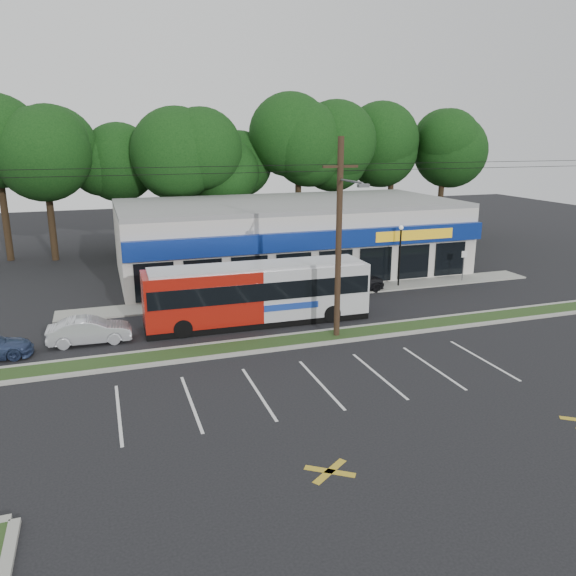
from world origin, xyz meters
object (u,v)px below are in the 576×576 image
Objects in this scene: car_silver at (90,331)px; pedestrian_b at (353,281)px; utility_pole at (336,233)px; sign_post at (464,260)px; car_dark at (351,281)px; pedestrian_a at (312,288)px; lamp_post at (400,249)px; metrobus at (258,292)px.

pedestrian_b is at bearing -74.02° from car_silver.
sign_post is at bearing 30.15° from utility_pole.
pedestrian_a is (-3.14, -1.03, 0.06)m from car_dark.
metrobus is (-11.19, -4.30, -0.92)m from lamp_post.
lamp_post reaches higher than car_dark.
metrobus reaches higher than car_dark.
pedestrian_a is 3.29m from pedestrian_b.
car_dark is at bearing -179.51° from sign_post.
car_dark is 3.30m from pedestrian_a.
pedestrian_a reaches higher than pedestrian_b.
metrobus is at bearing 14.33° from pedestrian_b.
car_silver is (-8.81, -0.37, -1.09)m from metrobus.
car_dark is 2.74× the size of pedestrian_a.
sign_post is 8.77m from car_dark.
sign_post is 8.73m from pedestrian_b.
lamp_post is at bearing -95.98° from car_dark.
utility_pole is at bearing -136.05° from lamp_post.
metrobus is at bearing 107.67° from car_dark.
utility_pole reaches higher than car_dark.
car_dark is (7.45, 4.00, -0.96)m from metrobus.
pedestrian_b is at bearing 168.12° from pedestrian_a.
car_dark is at bearing -175.41° from lamp_post.
sign_post is 11.95m from pedestrian_a.
utility_pole is 31.13× the size of pedestrian_b.
sign_post reaches higher than pedestrian_a.
sign_post reaches higher than car_silver.
lamp_post is 1.91× the size of sign_post.
utility_pole is 9.79m from pedestrian_b.
sign_post is 1.39× the size of pedestrian_b.
sign_post is 25.41m from car_silver.
lamp_post is at bearing 43.95° from utility_pole.
car_silver is at bearing -169.91° from sign_post.
pedestrian_a is (-11.88, -1.10, -0.71)m from sign_post.
utility_pole is at bearing -149.85° from sign_post.
lamp_post reaches higher than metrobus.
lamp_post reaches higher than car_silver.
metrobus is 8.89m from car_silver.
pedestrian_b is at bearing -178.26° from sign_post.
lamp_post is 5.13m from sign_post.
car_silver is 2.36× the size of pedestrian_a.
sign_post reaches higher than pedestrian_b.
pedestrian_a is at bearing 97.54° from car_dark.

